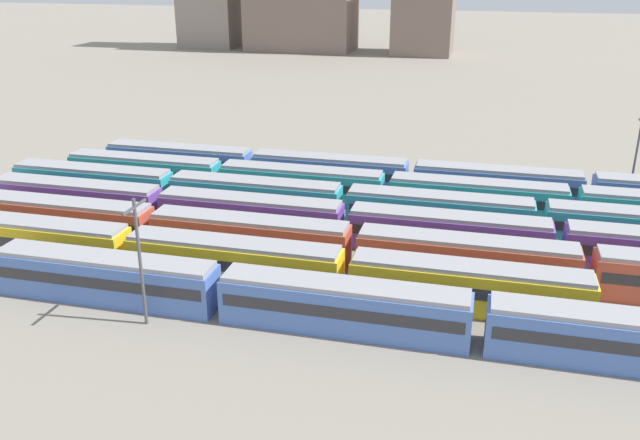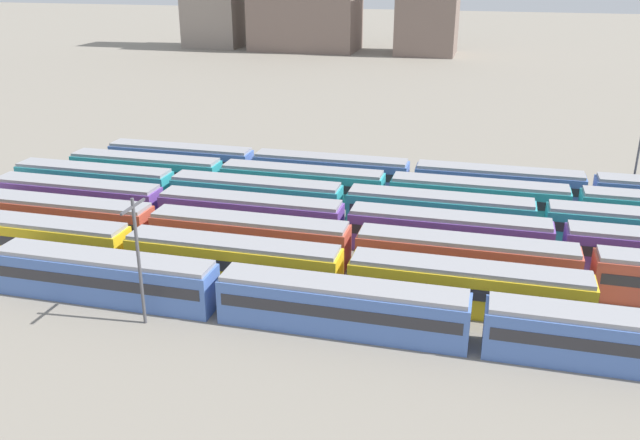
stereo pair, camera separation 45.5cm
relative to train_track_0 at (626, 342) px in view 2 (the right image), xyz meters
The scene contains 11 objects.
ground_plane 43.02m from the train_track_0, 158.72° to the left, with size 600.00×600.00×0.00m, color gray.
train_track_0 is the anchor object (origin of this frame).
train_track_1 29.70m from the train_track_0, 169.92° to the left, with size 55.80×3.06×3.75m.
train_track_2 22.78m from the train_track_0, 152.83° to the left, with size 74.70×3.06×3.75m.
train_track_3 15.92m from the train_track_0, 101.43° to the left, with size 112.50×3.06×3.75m.
train_track_4 25.02m from the train_track_0, 123.75° to the left, with size 93.60×3.06×3.75m.
train_track_5 32.70m from the train_track_0, 127.34° to the left, with size 74.70×3.06×3.75m.
train_track_6 35.97m from the train_track_0, 119.84° to the left, with size 74.70×3.06×3.75m.
catenary_pole_0 33.40m from the train_track_0, behind, with size 0.24×3.20×9.74m.
catenary_pole_1 35.01m from the train_track_0, 80.47° to the left, with size 0.24×3.20×9.50m.
distant_building_2 153.58m from the train_track_0, 100.97° to the left, with size 15.89×17.36×27.47m, color #7A665B.
Camera 2 is at (30.29, -41.46, 25.15)m, focal length 37.79 mm.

